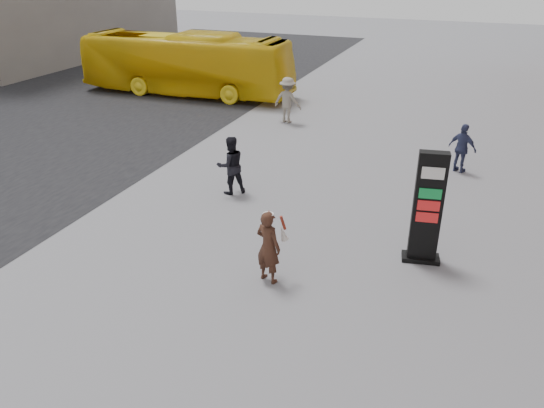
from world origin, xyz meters
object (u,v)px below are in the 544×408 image
(bus, at_px, (186,64))
(pedestrian_b, at_px, (287,100))
(pedestrian_c, at_px, (462,148))
(info_pylon, at_px, (427,209))
(pedestrian_a, at_px, (231,165))
(woman, at_px, (269,246))

(bus, xyz_separation_m, pedestrian_b, (6.25, -2.75, -0.55))
(bus, height_order, pedestrian_c, bus)
(info_pylon, relative_size, pedestrian_b, 1.42)
(info_pylon, relative_size, bus, 0.25)
(bus, distance_m, pedestrian_b, 6.85)
(info_pylon, bearing_deg, pedestrian_c, 75.78)
(bus, xyz_separation_m, pedestrian_c, (13.25, -5.88, -0.68))
(pedestrian_a, bearing_deg, woman, 81.23)
(info_pylon, bearing_deg, woman, -155.32)
(bus, relative_size, pedestrian_b, 5.72)
(pedestrian_a, relative_size, pedestrian_c, 1.09)
(info_pylon, distance_m, pedestrian_c, 6.03)
(pedestrian_b, bearing_deg, pedestrian_c, 163.83)
(info_pylon, distance_m, woman, 3.60)
(bus, height_order, pedestrian_a, bus)
(woman, relative_size, pedestrian_b, 0.89)
(info_pylon, bearing_deg, bus, 127.22)
(woman, xyz_separation_m, pedestrian_c, (3.39, 8.02, -0.05))
(pedestrian_b, bearing_deg, woman, 115.93)
(pedestrian_a, distance_m, pedestrian_c, 7.38)
(bus, bearing_deg, woman, -145.93)
(info_pylon, height_order, woman, info_pylon)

